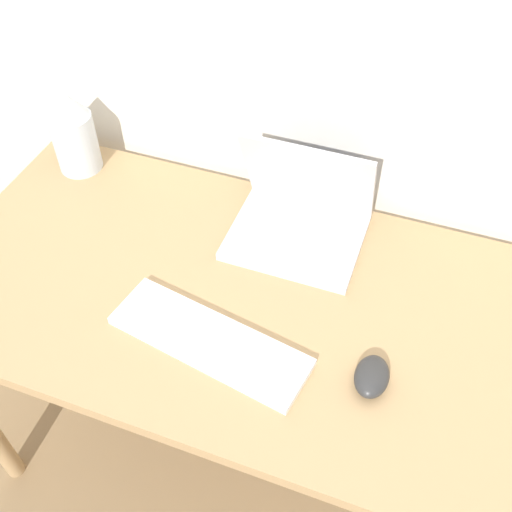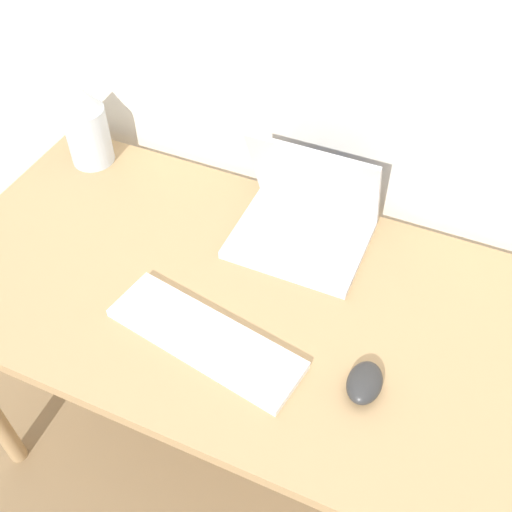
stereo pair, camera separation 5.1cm
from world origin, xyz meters
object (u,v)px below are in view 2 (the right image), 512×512
object	(u,v)px
mouse	(365,383)
vase	(86,125)
keyboard	(205,338)
laptop	(305,218)

from	to	relation	value
mouse	vase	bearing A→B (deg)	156.38
vase	keyboard	bearing A→B (deg)	-36.73
laptop	mouse	distance (m)	0.41
mouse	vase	size ratio (longest dim) A/B	0.43
laptop	mouse	xyz separation A→B (m)	(0.24, -0.33, -0.03)
mouse	vase	xyz separation A→B (m)	(-0.85, 0.37, 0.09)
laptop	mouse	size ratio (longest dim) A/B	3.14
keyboard	vase	size ratio (longest dim) A/B	1.92
keyboard	mouse	xyz separation A→B (m)	(0.32, 0.02, 0.01)
keyboard	laptop	bearing A→B (deg)	78.27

